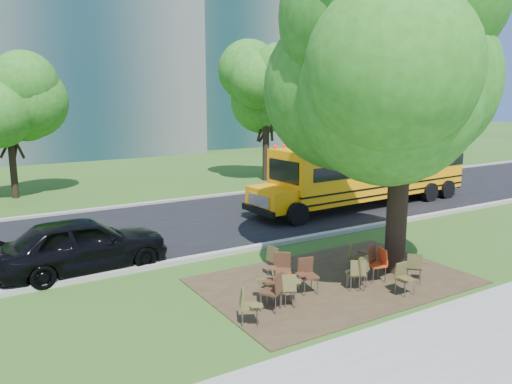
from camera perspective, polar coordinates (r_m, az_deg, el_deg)
ground at (r=13.40m, az=4.30°, el=-10.30°), size 160.00×160.00×0.00m
sidewalk at (r=10.16m, az=21.82°, el=-18.32°), size 60.00×4.00×0.04m
dirt_patch at (r=13.61m, az=9.03°, el=-10.00°), size 7.00×4.50×0.03m
asphalt_road at (r=19.24m, az=-7.91°, el=-3.67°), size 80.00×8.00×0.04m
kerb_near at (r=15.77m, az=-2.07°, el=-6.69°), size 80.00×0.25×0.14m
kerb_far at (r=22.96m, az=-11.99°, el=-1.28°), size 80.00×0.25×0.14m
building_right at (r=57.92m, az=1.87°, el=18.59°), size 30.00×16.00×25.00m
bg_tree_2 at (r=26.24m, az=-26.51°, el=8.45°), size 4.80×4.80×6.62m
bg_tree_3 at (r=28.58m, az=1.16°, el=11.35°), size 5.60×5.60×7.84m
bg_tree_4 at (r=32.84m, az=14.17°, el=9.78°), size 5.00×5.00×6.85m
main_tree at (r=13.87m, az=16.70°, el=14.17°), size 7.20×7.20×9.35m
school_bus at (r=22.81m, az=13.02°, el=2.44°), size 11.23×3.02×2.72m
chair_0 at (r=11.52m, az=2.08°, el=-10.89°), size 0.61×0.77×0.92m
chair_1 at (r=11.73m, az=3.68°, el=-10.70°), size 0.71×0.56×0.86m
chair_2 at (r=11.88m, az=3.24°, el=-10.60°), size 0.53×0.66×0.80m
chair_3 at (r=12.56m, az=5.77°, el=-9.10°), size 0.67×0.53×0.90m
chair_4 at (r=12.92m, az=11.58°, el=-8.86°), size 0.71×0.56×0.85m
chair_5 at (r=12.96m, az=16.48°, el=-9.15°), size 0.52×0.47×0.81m
chair_6 at (r=13.66m, az=13.71°, el=-7.66°), size 0.54×0.69×0.91m
chair_7 at (r=13.80m, az=17.76°, el=-7.91°), size 0.71×0.57×0.83m
chair_8 at (r=11.98m, az=1.48°, el=-10.45°), size 0.51×0.65×0.78m
chair_9 at (r=12.81m, az=2.85°, el=-8.54°), size 0.80×0.64×0.94m
chair_10 at (r=13.54m, az=2.35°, el=-7.58°), size 0.59×0.59×0.89m
chair_11 at (r=13.01m, az=11.76°, el=-8.55°), size 0.62×0.68×0.91m
chair_12 at (r=14.10m, az=11.17°, el=-7.14°), size 0.57×0.72×0.84m
chair_13 at (r=15.83m, az=15.65°, el=-5.23°), size 0.59×0.74×0.89m
chair_14 at (r=13.83m, az=12.61°, el=-7.23°), size 0.66×0.73×0.97m
chair_15 at (r=10.89m, az=-0.99°, el=-12.60°), size 0.53×0.67×0.81m
black_car at (r=14.79m, az=-19.15°, el=-5.63°), size 4.68×2.05×1.57m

